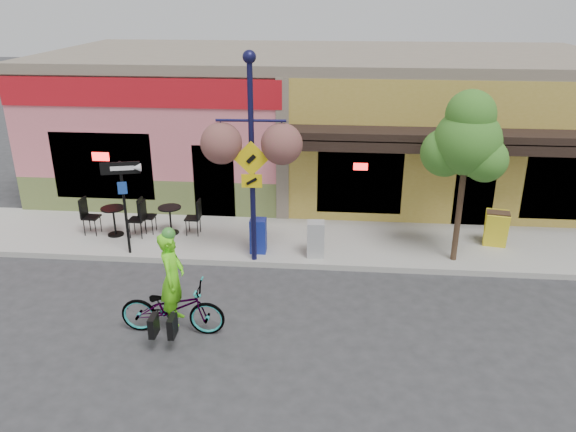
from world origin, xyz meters
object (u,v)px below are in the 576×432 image
at_px(bicycle, 172,308).
at_px(lamp_post, 252,162).
at_px(newspaper_box_grey, 316,239).
at_px(cyclist_rider, 173,290).
at_px(newspaper_box_blue, 258,236).
at_px(one_way_sign, 125,208).
at_px(street_tree, 463,178).
at_px(building, 323,119).

distance_m(bicycle, lamp_post, 3.93).
bearing_deg(lamp_post, newspaper_box_grey, 10.27).
xyz_separation_m(cyclist_rider, newspaper_box_grey, (2.63, 3.43, -0.35)).
relative_size(bicycle, newspaper_box_blue, 2.33).
bearing_deg(newspaper_box_grey, one_way_sign, 179.70).
distance_m(cyclist_rider, lamp_post, 3.71).
bearing_deg(newspaper_box_blue, cyclist_rider, -109.07).
distance_m(bicycle, street_tree, 7.27).
xyz_separation_m(newspaper_box_blue, street_tree, (4.90, -0.00, 1.68)).
bearing_deg(cyclist_rider, bicycle, 89.56).
height_order(bicycle, cyclist_rider, cyclist_rider).
xyz_separation_m(cyclist_rider, newspaper_box_blue, (1.17, 3.53, -0.36)).
bearing_deg(street_tree, cyclist_rider, -149.86).
relative_size(building, lamp_post, 3.60).
distance_m(newspaper_box_blue, newspaper_box_grey, 1.46).
relative_size(newspaper_box_blue, newspaper_box_grey, 0.98).
height_order(building, newspaper_box_blue, building).
bearing_deg(newspaper_box_grey, building, 87.33).
distance_m(lamp_post, newspaper_box_blue, 2.12).
bearing_deg(cyclist_rider, newspaper_box_blue, -18.85).
xyz_separation_m(building, one_way_sign, (-4.66, -6.76, -0.89)).
bearing_deg(building, cyclist_rider, -104.48).
height_order(cyclist_rider, newspaper_box_grey, cyclist_rider).
height_order(lamp_post, newspaper_box_grey, lamp_post).
distance_m(building, newspaper_box_blue, 6.77).
height_order(bicycle, newspaper_box_grey, bicycle).
distance_m(building, street_tree, 7.31).
height_order(building, cyclist_rider, building).
height_order(one_way_sign, newspaper_box_blue, one_way_sign).
relative_size(cyclist_rider, street_tree, 0.45).
bearing_deg(cyclist_rider, newspaper_box_grey, -37.96).
bearing_deg(bicycle, cyclist_rider, -90.44).
relative_size(bicycle, cyclist_rider, 1.09).
bearing_deg(street_tree, one_way_sign, -177.61).
xyz_separation_m(lamp_post, newspaper_box_grey, (1.50, 0.34, -2.07)).
relative_size(building, newspaper_box_blue, 20.33).
height_order(one_way_sign, newspaper_box_grey, one_way_sign).
relative_size(bicycle, street_tree, 0.49).
distance_m(one_way_sign, newspaper_box_grey, 4.79).
distance_m(one_way_sign, street_tree, 8.23).
bearing_deg(one_way_sign, bicycle, -71.83).
bearing_deg(building, street_tree, -61.35).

